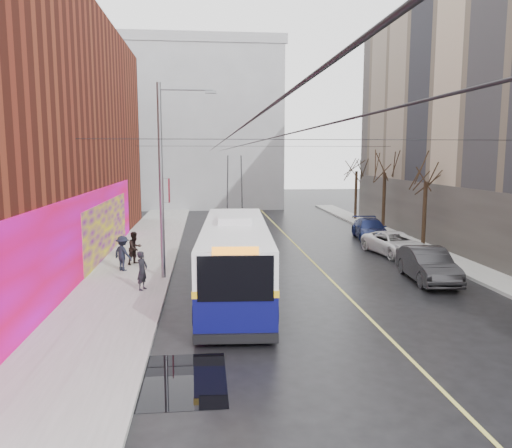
% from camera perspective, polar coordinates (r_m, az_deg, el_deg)
% --- Properties ---
extents(ground, '(140.00, 140.00, 0.00)m').
position_cam_1_polar(ground, '(14.91, 11.89, -15.24)').
color(ground, black).
rests_on(ground, ground).
extents(sidewalk_left, '(4.00, 60.00, 0.15)m').
position_cam_1_polar(sidewalk_left, '(25.95, -13.91, -5.10)').
color(sidewalk_left, gray).
rests_on(sidewalk_left, ground).
extents(sidewalk_right, '(2.00, 60.00, 0.15)m').
position_cam_1_polar(sidewalk_right, '(28.93, 21.76, -4.10)').
color(sidewalk_right, gray).
rests_on(sidewalk_right, ground).
extents(lane_line, '(0.12, 50.00, 0.01)m').
position_cam_1_polar(lane_line, '(28.26, 6.18, -3.99)').
color(lane_line, '#BFB74C').
rests_on(lane_line, ground).
extents(building_far, '(20.50, 12.10, 18.00)m').
position_cam_1_polar(building_far, '(58.13, -7.63, 11.03)').
color(building_far, gray).
rests_on(building_far, ground).
extents(streetlight_pole, '(2.65, 0.60, 9.00)m').
position_cam_1_polar(streetlight_pole, '(23.12, -10.41, 5.39)').
color(streetlight_pole, slate).
rests_on(streetlight_pole, ground).
extents(catenary_wires, '(18.00, 60.00, 0.22)m').
position_cam_1_polar(catenary_wires, '(27.86, -2.21, 8.81)').
color(catenary_wires, black).
extents(tree_near, '(3.20, 3.20, 6.40)m').
position_cam_1_polar(tree_near, '(31.95, 18.90, 6.00)').
color(tree_near, black).
rests_on(tree_near, ground).
extents(tree_mid, '(3.20, 3.20, 6.68)m').
position_cam_1_polar(tree_mid, '(38.41, 14.55, 6.84)').
color(tree_mid, black).
rests_on(tree_mid, ground).
extents(tree_far, '(3.20, 3.20, 6.57)m').
position_cam_1_polar(tree_far, '(45.05, 11.44, 6.93)').
color(tree_far, black).
rests_on(tree_far, ground).
extents(puddle, '(2.45, 3.30, 0.01)m').
position_cam_1_polar(puddle, '(13.77, -8.76, -17.18)').
color(puddle, black).
rests_on(puddle, ground).
extents(pigeons_flying, '(3.26, 2.78, 0.69)m').
position_cam_1_polar(pigeons_flying, '(23.20, -1.17, 9.45)').
color(pigeons_flying, slate).
extents(trolleybus, '(3.39, 12.32, 5.78)m').
position_cam_1_polar(trolleybus, '(20.81, -2.40, -3.76)').
color(trolleybus, '#090943').
rests_on(trolleybus, ground).
extents(parked_car_b, '(2.03, 4.84, 1.55)m').
position_cam_1_polar(parked_car_b, '(24.45, 19.03, -4.42)').
color(parked_car_b, '#27272A').
rests_on(parked_car_b, ground).
extents(parked_car_c, '(2.96, 5.12, 1.34)m').
position_cam_1_polar(parked_car_c, '(30.21, 15.58, -2.17)').
color(parked_car_c, white).
rests_on(parked_car_c, ground).
extents(parked_car_d, '(2.55, 5.09, 1.42)m').
position_cam_1_polar(parked_car_d, '(35.28, 12.93, -0.59)').
color(parked_car_d, navy).
rests_on(parked_car_d, ground).
extents(following_car, '(2.18, 4.53, 1.49)m').
position_cam_1_polar(following_car, '(34.35, -3.03, -0.57)').
color(following_car, silver).
rests_on(following_car, ground).
extents(pedestrian_a, '(0.60, 0.71, 1.66)m').
position_cam_1_polar(pedestrian_a, '(21.64, -12.87, -5.21)').
color(pedestrian_a, black).
rests_on(pedestrian_a, sidewalk_left).
extents(pedestrian_b, '(1.03, 1.05, 1.71)m').
position_cam_1_polar(pedestrian_b, '(26.72, -13.67, -2.67)').
color(pedestrian_b, black).
rests_on(pedestrian_b, sidewalk_left).
extents(pedestrian_c, '(1.27, 1.21, 1.73)m').
position_cam_1_polar(pedestrian_c, '(25.39, -14.98, -3.25)').
color(pedestrian_c, black).
rests_on(pedestrian_c, sidewalk_left).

